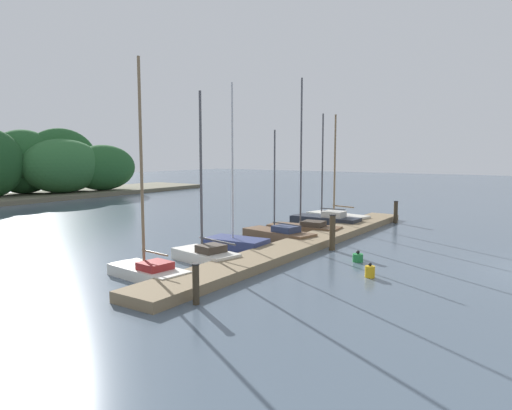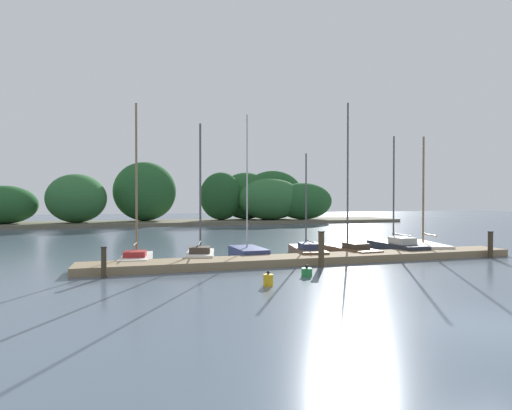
{
  "view_description": "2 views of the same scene",
  "coord_description": "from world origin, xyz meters",
  "px_view_note": "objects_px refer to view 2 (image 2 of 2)",
  "views": [
    {
      "loc": [
        -19.31,
        0.2,
        4.37
      ],
      "look_at": [
        -2.44,
        11.58,
        2.07
      ],
      "focal_mm": 32.71,
      "sensor_mm": 36.0,
      "label": 1
    },
    {
      "loc": [
        -8.18,
        -7.6,
        3.03
      ],
      "look_at": [
        -2.1,
        13.22,
        2.72
      ],
      "focal_mm": 28.4,
      "sensor_mm": 36.0,
      "label": 2
    }
  ],
  "objects_px": {
    "sailboat_4": "(349,248)",
    "sailboat_3": "(307,250)",
    "sailboat_5": "(395,246)",
    "channel_buoy_0": "(307,272)",
    "sailboat_1": "(200,253)",
    "sailboat_2": "(248,251)",
    "sailboat_0": "(136,256)",
    "mooring_piling_2": "(490,244)",
    "channel_buoy_1": "(268,280)",
    "mooring_piling_0": "(104,262)",
    "sailboat_6": "(424,245)",
    "mooring_piling_1": "(321,249)"
  },
  "relations": [
    {
      "from": "sailboat_0",
      "to": "mooring_piling_1",
      "type": "relative_size",
      "value": 4.7
    },
    {
      "from": "mooring_piling_2",
      "to": "sailboat_5",
      "type": "bearing_deg",
      "value": 136.69
    },
    {
      "from": "sailboat_4",
      "to": "mooring_piling_2",
      "type": "bearing_deg",
      "value": -120.9
    },
    {
      "from": "sailboat_1",
      "to": "channel_buoy_0",
      "type": "relative_size",
      "value": 14.5
    },
    {
      "from": "sailboat_6",
      "to": "mooring_piling_0",
      "type": "relative_size",
      "value": 5.59
    },
    {
      "from": "channel_buoy_0",
      "to": "sailboat_1",
      "type": "bearing_deg",
      "value": 123.83
    },
    {
      "from": "sailboat_2",
      "to": "channel_buoy_0",
      "type": "bearing_deg",
      "value": -173.84
    },
    {
      "from": "mooring_piling_0",
      "to": "sailboat_6",
      "type": "bearing_deg",
      "value": 11.58
    },
    {
      "from": "sailboat_2",
      "to": "sailboat_3",
      "type": "distance_m",
      "value": 3.19
    },
    {
      "from": "sailboat_4",
      "to": "sailboat_5",
      "type": "bearing_deg",
      "value": -92.0
    },
    {
      "from": "channel_buoy_1",
      "to": "channel_buoy_0",
      "type": "bearing_deg",
      "value": 31.89
    },
    {
      "from": "sailboat_2",
      "to": "sailboat_4",
      "type": "height_order",
      "value": "sailboat_4"
    },
    {
      "from": "sailboat_5",
      "to": "mooring_piling_2",
      "type": "relative_size",
      "value": 4.83
    },
    {
      "from": "sailboat_2",
      "to": "mooring_piling_1",
      "type": "relative_size",
      "value": 4.59
    },
    {
      "from": "sailboat_0",
      "to": "mooring_piling_0",
      "type": "distance_m",
      "value": 3.53
    },
    {
      "from": "sailboat_6",
      "to": "sailboat_1",
      "type": "bearing_deg",
      "value": 103.98
    },
    {
      "from": "sailboat_0",
      "to": "channel_buoy_0",
      "type": "bearing_deg",
      "value": -122.46
    },
    {
      "from": "sailboat_3",
      "to": "sailboat_2",
      "type": "bearing_deg",
      "value": 94.29
    },
    {
      "from": "sailboat_4",
      "to": "channel_buoy_1",
      "type": "height_order",
      "value": "sailboat_4"
    },
    {
      "from": "sailboat_1",
      "to": "sailboat_3",
      "type": "relative_size",
      "value": 1.23
    },
    {
      "from": "sailboat_5",
      "to": "mooring_piling_2",
      "type": "height_order",
      "value": "sailboat_5"
    },
    {
      "from": "sailboat_4",
      "to": "channel_buoy_0",
      "type": "xyz_separation_m",
      "value": [
        -4.66,
        -4.98,
        -0.19
      ]
    },
    {
      "from": "sailboat_6",
      "to": "mooring_piling_1",
      "type": "relative_size",
      "value": 4.18
    },
    {
      "from": "sailboat_6",
      "to": "channel_buoy_1",
      "type": "bearing_deg",
      "value": 132.03
    },
    {
      "from": "sailboat_2",
      "to": "sailboat_3",
      "type": "height_order",
      "value": "sailboat_2"
    },
    {
      "from": "mooring_piling_1",
      "to": "sailboat_0",
      "type": "bearing_deg",
      "value": 156.88
    },
    {
      "from": "sailboat_2",
      "to": "sailboat_6",
      "type": "relative_size",
      "value": 1.1
    },
    {
      "from": "sailboat_3",
      "to": "sailboat_5",
      "type": "distance_m",
      "value": 5.48
    },
    {
      "from": "sailboat_0",
      "to": "mooring_piling_0",
      "type": "xyz_separation_m",
      "value": [
        -1.19,
        -3.32,
        0.23
      ]
    },
    {
      "from": "sailboat_0",
      "to": "mooring_piling_0",
      "type": "height_order",
      "value": "sailboat_0"
    },
    {
      "from": "sailboat_0",
      "to": "channel_buoy_1",
      "type": "distance_m",
      "value": 7.83
    },
    {
      "from": "sailboat_4",
      "to": "mooring_piling_0",
      "type": "bearing_deg",
      "value": 98.18
    },
    {
      "from": "channel_buoy_0",
      "to": "channel_buoy_1",
      "type": "height_order",
      "value": "channel_buoy_1"
    },
    {
      "from": "sailboat_6",
      "to": "channel_buoy_0",
      "type": "height_order",
      "value": "sailboat_6"
    },
    {
      "from": "sailboat_1",
      "to": "sailboat_6",
      "type": "bearing_deg",
      "value": -77.19
    },
    {
      "from": "sailboat_6",
      "to": "sailboat_5",
      "type": "bearing_deg",
      "value": 109.65
    },
    {
      "from": "sailboat_6",
      "to": "sailboat_2",
      "type": "bearing_deg",
      "value": 102.42
    },
    {
      "from": "sailboat_2",
      "to": "channel_buoy_1",
      "type": "bearing_deg",
      "value": 167.48
    },
    {
      "from": "mooring_piling_2",
      "to": "sailboat_2",
      "type": "bearing_deg",
      "value": 163.79
    },
    {
      "from": "mooring_piling_0",
      "to": "sailboat_1",
      "type": "bearing_deg",
      "value": 37.79
    },
    {
      "from": "sailboat_3",
      "to": "channel_buoy_0",
      "type": "bearing_deg",
      "value": 166.51
    },
    {
      "from": "sailboat_1",
      "to": "sailboat_2",
      "type": "bearing_deg",
      "value": -70.55
    },
    {
      "from": "channel_buoy_0",
      "to": "sailboat_0",
      "type": "bearing_deg",
      "value": 141.19
    },
    {
      "from": "sailboat_5",
      "to": "mooring_piling_0",
      "type": "xyz_separation_m",
      "value": [
        -15.36,
        -3.32,
        0.23
      ]
    },
    {
      "from": "sailboat_3",
      "to": "sailboat_5",
      "type": "bearing_deg",
      "value": -79.87
    },
    {
      "from": "sailboat_4",
      "to": "sailboat_3",
      "type": "bearing_deg",
      "value": 79.49
    },
    {
      "from": "channel_buoy_0",
      "to": "channel_buoy_1",
      "type": "distance_m",
      "value": 2.36
    },
    {
      "from": "sailboat_5",
      "to": "channel_buoy_0",
      "type": "height_order",
      "value": "sailboat_5"
    },
    {
      "from": "sailboat_3",
      "to": "sailboat_0",
      "type": "bearing_deg",
      "value": 99.79
    },
    {
      "from": "sailboat_3",
      "to": "sailboat_4",
      "type": "xyz_separation_m",
      "value": [
        2.43,
        -0.19,
        0.05
      ]
    }
  ]
}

